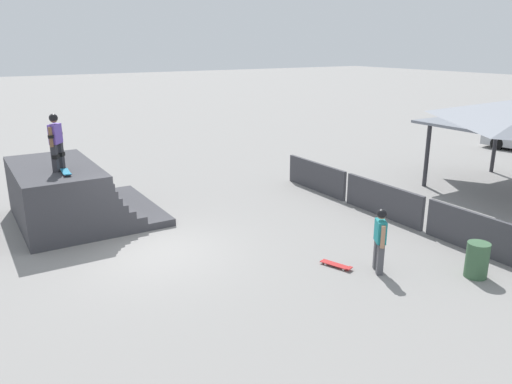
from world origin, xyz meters
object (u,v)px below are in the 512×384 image
Objects in this scene: skateboard_on_deck at (66,172)px; trash_bin at (477,260)px; bystander_walking at (380,235)px; skater_on_deck at (56,138)px; skateboard_on_ground at (337,265)px.

skateboard_on_deck is 0.99× the size of trash_bin.
trash_bin is (1.41, 1.75, -0.50)m from bystander_walking.
trash_bin is (8.33, 7.55, -2.29)m from skater_on_deck.
bystander_walking is at bearing 25.24° from skateboard_on_ground.
bystander_walking is 1.86× the size of trash_bin.
bystander_walking is 1.88× the size of skateboard_on_ground.
skater_on_deck is 8.49m from skateboard_on_ground.
skater_on_deck reaches higher than trash_bin.
skater_on_deck reaches higher than skateboard_on_ground.
skateboard_on_deck is at bearing 44.87° from skater_on_deck.
skater_on_deck is 1.03m from skateboard_on_deck.
skater_on_deck reaches higher than skateboard_on_deck.
bystander_walking reaches higher than trash_bin.
skateboard_on_deck is at bearing -158.23° from skateboard_on_ground.
skater_on_deck is 1.93× the size of skateboard_on_ground.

